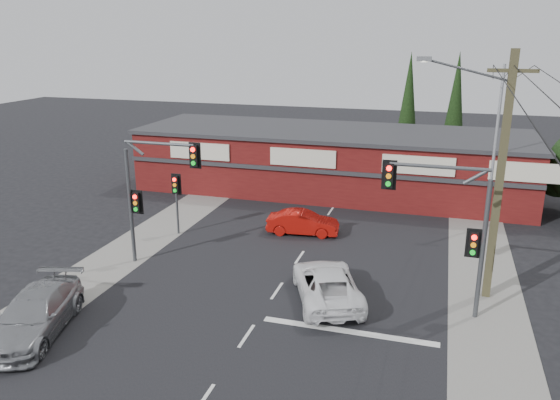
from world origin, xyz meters
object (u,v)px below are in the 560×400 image
(white_suv, at_px, (327,284))
(silver_suv, at_px, (35,314))
(utility_pole, at_px, (497,170))
(red_sedan, at_px, (303,223))
(shop_building, at_px, (331,160))

(white_suv, height_order, silver_suv, silver_suv)
(utility_pole, bearing_deg, silver_suv, -153.58)
(silver_suv, distance_m, red_sedan, 14.49)
(white_suv, distance_m, shop_building, 16.60)
(utility_pole, bearing_deg, shop_building, 123.76)
(red_sedan, bearing_deg, utility_pole, -125.09)
(white_suv, distance_m, red_sedan, 7.74)
(silver_suv, xyz_separation_m, red_sedan, (6.77, 12.82, -0.13))
(white_suv, relative_size, shop_building, 0.19)
(red_sedan, distance_m, utility_pole, 11.35)
(white_suv, xyz_separation_m, silver_suv, (-9.62, -5.62, 0.05))
(red_sedan, bearing_deg, silver_suv, 145.87)
(red_sedan, distance_m, shop_building, 9.16)
(silver_suv, distance_m, utility_pole, 18.24)
(white_suv, xyz_separation_m, utility_pole, (6.18, 2.23, 4.68))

